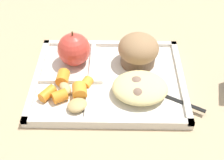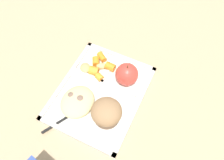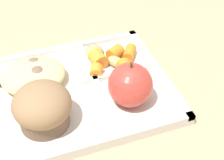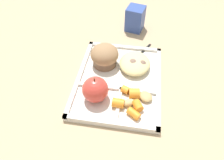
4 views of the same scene
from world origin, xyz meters
The scene contains 16 objects.
ground centered at (0.00, 0.00, 0.00)m, with size 6.00×6.00×0.00m, color tan.
lunch_tray centered at (0.00, 0.00, 0.01)m, with size 0.31×0.24×0.02m.
green_apple centered at (-0.07, 0.05, 0.05)m, with size 0.07×0.07×0.08m.
bran_muffin centered at (0.06, 0.05, 0.04)m, with size 0.09×0.09×0.07m.
carrot_slice_center centered at (-0.09, -0.01, 0.02)m, with size 0.02×0.02×0.03m, color orange.
carrot_slice_near_corner centered at (-0.09, -0.06, 0.02)m, with size 0.02×0.02×0.03m, color orange.
carrot_slice_large centered at (-0.12, -0.05, 0.02)m, with size 0.02×0.02×0.03m, color orange.
carrot_slice_edge centered at (-0.05, -0.05, 0.02)m, with size 0.03×0.03×0.03m, color orange.
carrot_slice_small centered at (-0.04, -0.02, 0.02)m, with size 0.02×0.02×0.02m, color orange.
potato_chunk_large centered at (-0.08, -0.04, 0.02)m, with size 0.03×0.02×0.02m, color tan.
potato_chunk_small centered at (-0.06, -0.08, 0.02)m, with size 0.04×0.03×0.02m, color tan.
egg_noodle_pile centered at (0.06, -0.04, 0.03)m, with size 0.11×0.09×0.03m, color #D6C684.
meatball_front centered at (0.06, -0.06, 0.03)m, with size 0.03×0.03×0.03m, color #755B4C.
meatball_center centered at (0.06, -0.04, 0.03)m, with size 0.03×0.03×0.03m, color brown.
meatball_back centered at (0.05, -0.04, 0.03)m, with size 0.03×0.03×0.03m, color #755B4C.
plastic_fork centered at (0.10, -0.04, 0.01)m, with size 0.15×0.09×0.00m.
Camera 3 is at (0.08, 0.40, 0.40)m, focal length 53.92 mm.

